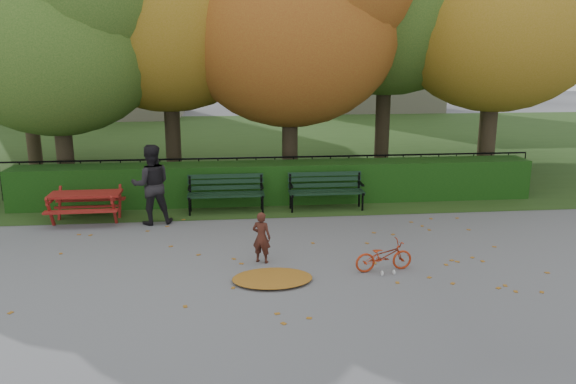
{
  "coord_description": "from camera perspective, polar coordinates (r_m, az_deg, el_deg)",
  "views": [
    {
      "loc": [
        -1.2,
        -9.3,
        3.67
      ],
      "look_at": [
        -0.06,
        1.45,
        1.0
      ],
      "focal_mm": 35.0,
      "sensor_mm": 36.0,
      "label": 1
    }
  ],
  "objects": [
    {
      "name": "tree_g",
      "position": [
        21.38,
        21.49,
        17.53
      ],
      "size": [
        6.3,
        6.0,
        8.55
      ],
      "color": "#2F2419",
      "rests_on": "ground"
    },
    {
      "name": "grass_strip",
      "position": [
        23.61,
        -3.09,
        4.93
      ],
      "size": [
        90.0,
        90.0,
        0.0
      ],
      "primitive_type": "plane",
      "color": "#233D15",
      "rests_on": "ground"
    },
    {
      "name": "leaf_pile",
      "position": [
        9.42,
        -1.6,
        -8.74
      ],
      "size": [
        1.57,
        1.32,
        0.09
      ],
      "primitive_type": "ellipsoid",
      "rotation": [
        0.0,
        0.0,
        0.33
      ],
      "color": "brown",
      "rests_on": "ground"
    },
    {
      "name": "bicycle",
      "position": [
        9.9,
        9.7,
        -6.42
      ],
      "size": [
        1.06,
        0.48,
        0.54
      ],
      "primitive_type": "imported",
      "rotation": [
        0.0,
        0.0,
        1.7
      ],
      "color": "#AA2C0F",
      "rests_on": "ground"
    },
    {
      "name": "child",
      "position": [
        10.09,
        -2.71,
        -4.62
      ],
      "size": [
        0.41,
        0.35,
        0.94
      ],
      "primitive_type": "imported",
      "rotation": [
        0.0,
        0.0,
        2.72
      ],
      "color": "#421D15",
      "rests_on": "ground"
    },
    {
      "name": "ground",
      "position": [
        10.07,
        1.21,
        -7.5
      ],
      "size": [
        90.0,
        90.0,
        0.0
      ],
      "primitive_type": "plane",
      "color": "slate",
      "rests_on": "ground"
    },
    {
      "name": "tree_c",
      "position": [
        15.44,
        1.61,
        18.16
      ],
      "size": [
        6.3,
        6.0,
        8.0
      ],
      "color": "#2F2419",
      "rests_on": "ground"
    },
    {
      "name": "adult",
      "position": [
        12.63,
        -13.71,
        0.74
      ],
      "size": [
        0.97,
        0.82,
        1.77
      ],
      "primitive_type": "imported",
      "rotation": [
        0.0,
        0.0,
        3.32
      ],
      "color": "black",
      "rests_on": "ground"
    },
    {
      "name": "iron_fence",
      "position": [
        14.98,
        -1.34,
        1.8
      ],
      "size": [
        14.0,
        0.04,
        1.02
      ],
      "color": "black",
      "rests_on": "ground"
    },
    {
      "name": "hedge",
      "position": [
        14.21,
        -1.07,
        0.98
      ],
      "size": [
        13.0,
        0.9,
        1.0
      ],
      "primitive_type": "cube",
      "color": "#0F330B",
      "rests_on": "ground"
    },
    {
      "name": "bench_right",
      "position": [
        13.57,
        3.86,
        0.42
      ],
      "size": [
        1.8,
        0.57,
        0.88
      ],
      "color": "black",
      "rests_on": "ground"
    },
    {
      "name": "tree_a",
      "position": [
        15.42,
        -21.94,
        16.08
      ],
      "size": [
        5.88,
        5.6,
        7.48
      ],
      "color": "#2F2419",
      "rests_on": "ground"
    },
    {
      "name": "picnic_table",
      "position": [
        13.28,
        -19.86,
        -0.71
      ],
      "size": [
        1.57,
        1.27,
        0.75
      ],
      "rotation": [
        0.0,
        0.0,
        0.02
      ],
      "color": "maroon",
      "rests_on": "ground"
    },
    {
      "name": "building_right",
      "position": [
        38.49,
        8.15,
        17.22
      ],
      "size": [
        9.0,
        6.0,
        12.0
      ],
      "primitive_type": "cube",
      "color": "#B5AB90",
      "rests_on": "ground"
    },
    {
      "name": "bench_left",
      "position": [
        13.38,
        -6.32,
        0.17
      ],
      "size": [
        1.8,
        0.57,
        0.88
      ],
      "color": "black",
      "rests_on": "ground"
    },
    {
      "name": "leaf_scatter",
      "position": [
        10.34,
        1.0,
        -6.87
      ],
      "size": [
        9.0,
        5.7,
        0.01
      ],
      "primitive_type": null,
      "color": "brown",
      "rests_on": "ground"
    }
  ]
}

